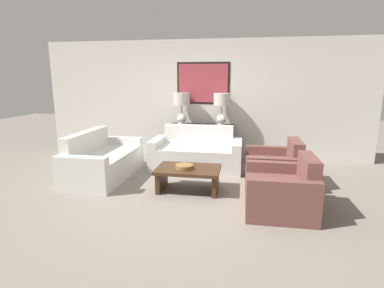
{
  "coord_description": "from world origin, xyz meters",
  "views": [
    {
      "loc": [
        0.9,
        -4.3,
        1.79
      ],
      "look_at": [
        0.02,
        0.87,
        0.65
      ],
      "focal_mm": 28.0,
      "sensor_mm": 36.0,
      "label": 1
    }
  ],
  "objects_px": {
    "console_table": "(201,142)",
    "armchair_near_back_wall": "(274,169)",
    "armchair_near_camera": "(282,192)",
    "table_lamp_left": "(182,104)",
    "decorative_bowl": "(184,167)",
    "couch_by_side": "(103,162)",
    "couch_by_back_wall": "(197,154)",
    "coffee_table": "(188,174)",
    "table_lamp_right": "(222,104)"
  },
  "relations": [
    {
      "from": "couch_by_back_wall",
      "to": "coffee_table",
      "type": "bearing_deg",
      "value": -87.27
    },
    {
      "from": "armchair_near_back_wall",
      "to": "armchair_near_camera",
      "type": "height_order",
      "value": "same"
    },
    {
      "from": "decorative_bowl",
      "to": "console_table",
      "type": "bearing_deg",
      "value": 90.18
    },
    {
      "from": "console_table",
      "to": "table_lamp_right",
      "type": "distance_m",
      "value": 0.97
    },
    {
      "from": "table_lamp_left",
      "to": "couch_by_side",
      "type": "bearing_deg",
      "value": -127.5
    },
    {
      "from": "table_lamp_left",
      "to": "coffee_table",
      "type": "distance_m",
      "value": 2.26
    },
    {
      "from": "coffee_table",
      "to": "armchair_near_camera",
      "type": "height_order",
      "value": "armchair_near_camera"
    },
    {
      "from": "console_table",
      "to": "armchair_near_back_wall",
      "type": "relative_size",
      "value": 1.43
    },
    {
      "from": "table_lamp_right",
      "to": "console_table",
      "type": "bearing_deg",
      "value": -180.0
    },
    {
      "from": "couch_by_side",
      "to": "table_lamp_right",
      "type": "bearing_deg",
      "value": 36.68
    },
    {
      "from": "couch_by_back_wall",
      "to": "armchair_near_back_wall",
      "type": "xyz_separation_m",
      "value": [
        1.47,
        -0.73,
        -0.02
      ]
    },
    {
      "from": "decorative_bowl",
      "to": "armchair_near_camera",
      "type": "xyz_separation_m",
      "value": [
        1.46,
        -0.49,
        -0.14
      ]
    },
    {
      "from": "table_lamp_left",
      "to": "coffee_table",
      "type": "bearing_deg",
      "value": -75.64
    },
    {
      "from": "table_lamp_left",
      "to": "armchair_near_camera",
      "type": "distance_m",
      "value": 3.3
    },
    {
      "from": "table_lamp_left",
      "to": "couch_by_side",
      "type": "relative_size",
      "value": 0.39
    },
    {
      "from": "couch_by_side",
      "to": "coffee_table",
      "type": "bearing_deg",
      "value": -14.13
    },
    {
      "from": "armchair_near_back_wall",
      "to": "coffee_table",
      "type": "bearing_deg",
      "value": -159.12
    },
    {
      "from": "console_table",
      "to": "coffee_table",
      "type": "xyz_separation_m",
      "value": [
        0.06,
        -1.97,
        -0.12
      ]
    },
    {
      "from": "console_table",
      "to": "couch_by_side",
      "type": "height_order",
      "value": "couch_by_side"
    },
    {
      "from": "decorative_bowl",
      "to": "table_lamp_left",
      "type": "bearing_deg",
      "value": 102.57
    },
    {
      "from": "table_lamp_left",
      "to": "table_lamp_right",
      "type": "height_order",
      "value": "same"
    },
    {
      "from": "table_lamp_left",
      "to": "table_lamp_right",
      "type": "bearing_deg",
      "value": 0.0
    },
    {
      "from": "couch_by_side",
      "to": "couch_by_back_wall",
      "type": "bearing_deg",
      "value": 27.27
    },
    {
      "from": "table_lamp_left",
      "to": "coffee_table",
      "type": "relative_size",
      "value": 0.68
    },
    {
      "from": "couch_by_side",
      "to": "decorative_bowl",
      "type": "distance_m",
      "value": 1.71
    },
    {
      "from": "couch_by_back_wall",
      "to": "coffee_table",
      "type": "height_order",
      "value": "couch_by_back_wall"
    },
    {
      "from": "console_table",
      "to": "decorative_bowl",
      "type": "bearing_deg",
      "value": -89.82
    },
    {
      "from": "couch_by_back_wall",
      "to": "couch_by_side",
      "type": "relative_size",
      "value": 1.0
    },
    {
      "from": "couch_by_back_wall",
      "to": "armchair_near_back_wall",
      "type": "bearing_deg",
      "value": -26.32
    },
    {
      "from": "couch_by_side",
      "to": "armchair_near_back_wall",
      "type": "distance_m",
      "value": 3.1
    },
    {
      "from": "console_table",
      "to": "couch_by_back_wall",
      "type": "height_order",
      "value": "couch_by_back_wall"
    },
    {
      "from": "couch_by_back_wall",
      "to": "armchair_near_back_wall",
      "type": "relative_size",
      "value": 1.82
    },
    {
      "from": "armchair_near_camera",
      "to": "table_lamp_left",
      "type": "bearing_deg",
      "value": 127.36
    },
    {
      "from": "decorative_bowl",
      "to": "armchair_near_back_wall",
      "type": "relative_size",
      "value": 0.29
    },
    {
      "from": "table_lamp_right",
      "to": "couch_by_back_wall",
      "type": "relative_size",
      "value": 0.39
    },
    {
      "from": "table_lamp_left",
      "to": "coffee_table",
      "type": "height_order",
      "value": "table_lamp_left"
    },
    {
      "from": "console_table",
      "to": "couch_by_side",
      "type": "distance_m",
      "value": 2.24
    },
    {
      "from": "couch_by_side",
      "to": "armchair_near_camera",
      "type": "distance_m",
      "value": 3.24
    },
    {
      "from": "console_table",
      "to": "table_lamp_left",
      "type": "height_order",
      "value": "table_lamp_left"
    },
    {
      "from": "console_table",
      "to": "coffee_table",
      "type": "height_order",
      "value": "console_table"
    },
    {
      "from": "table_lamp_left",
      "to": "armchair_near_back_wall",
      "type": "bearing_deg",
      "value": -36.8
    },
    {
      "from": "table_lamp_left",
      "to": "armchair_near_camera",
      "type": "relative_size",
      "value": 0.7
    },
    {
      "from": "couch_by_side",
      "to": "armchair_near_camera",
      "type": "height_order",
      "value": "couch_by_side"
    },
    {
      "from": "couch_by_back_wall",
      "to": "table_lamp_left",
      "type": "bearing_deg",
      "value": 122.22
    },
    {
      "from": "decorative_bowl",
      "to": "couch_by_side",
      "type": "bearing_deg",
      "value": 163.79
    },
    {
      "from": "console_table",
      "to": "table_lamp_right",
      "type": "relative_size",
      "value": 2.03
    },
    {
      "from": "couch_by_back_wall",
      "to": "decorative_bowl",
      "type": "bearing_deg",
      "value": -89.72
    },
    {
      "from": "couch_by_side",
      "to": "decorative_bowl",
      "type": "relative_size",
      "value": 6.34
    },
    {
      "from": "coffee_table",
      "to": "couch_by_back_wall",
      "type": "bearing_deg",
      "value": 92.73
    },
    {
      "from": "console_table",
      "to": "armchair_near_back_wall",
      "type": "bearing_deg",
      "value": -44.25
    }
  ]
}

